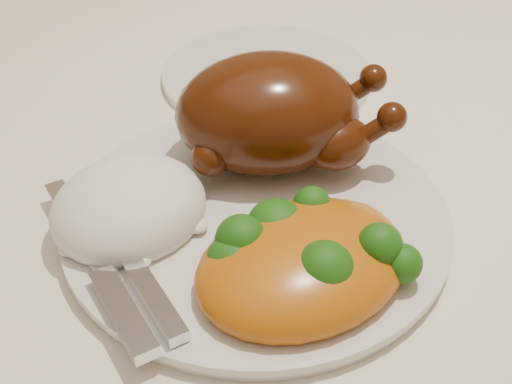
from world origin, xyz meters
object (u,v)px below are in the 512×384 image
dinner_plate (256,220)px  roast_chicken (273,113)px  side_plate (267,75)px  dining_table (136,238)px

dinner_plate → roast_chicken: size_ratio=1.46×
dinner_plate → roast_chicken: 0.08m
side_plate → dinner_plate: bearing=-120.5°
dining_table → dinner_plate: 0.19m
side_plate → roast_chicken: bearing=-116.6°
dining_table → side_plate: (0.16, 0.04, 0.11)m
side_plate → roast_chicken: 0.16m
dinner_plate → side_plate: bearing=59.5°
side_plate → dining_table: bearing=-164.6°
dinner_plate → roast_chicken: bearing=51.2°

